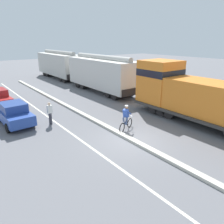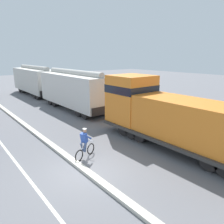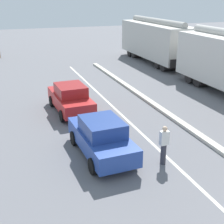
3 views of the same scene
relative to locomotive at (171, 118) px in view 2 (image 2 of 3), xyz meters
name	(u,v)px [view 2 (image 2 of 3)]	position (x,y,z in m)	size (l,w,h in m)	color
ground_plane	(85,172)	(-5.96, 0.52, -1.80)	(120.00, 120.00, 0.00)	slate
median_curb	(40,136)	(-5.96, 6.52, -1.72)	(0.36, 36.00, 0.16)	beige
lane_stripe	(3,146)	(-8.36, 6.52, -1.79)	(0.14, 36.00, 0.01)	silver
locomotive	(171,118)	(0.00, 0.00, 0.00)	(3.10, 11.61, 4.20)	orange
hopper_car_lead	(74,90)	(0.00, 12.16, 0.28)	(2.90, 10.60, 4.18)	silver
hopper_car_middle	(35,80)	(0.00, 23.76, 0.28)	(2.90, 10.60, 4.18)	beige
cyclist	(85,144)	(-5.13, 1.83, -0.98)	(1.62, 0.71, 1.71)	black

